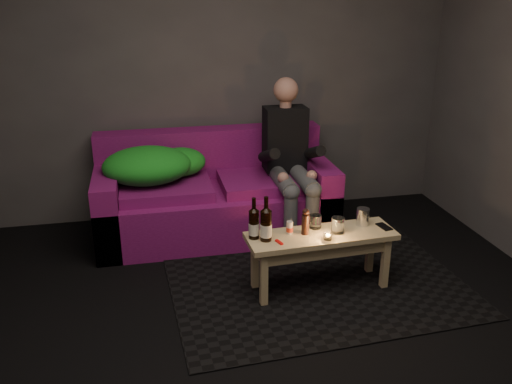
# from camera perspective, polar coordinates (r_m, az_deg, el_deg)

# --- Properties ---
(floor) EXTENTS (4.50, 4.50, 0.00)m
(floor) POSITION_cam_1_polar(r_m,az_deg,el_deg) (3.09, 3.23, -17.75)
(floor) COLOR black
(floor) RESTS_ON ground
(room) EXTENTS (4.50, 4.50, 4.50)m
(room) POSITION_cam_1_polar(r_m,az_deg,el_deg) (2.89, 1.41, 15.15)
(room) COLOR silver
(room) RESTS_ON ground
(rug) EXTENTS (2.06, 1.54, 0.01)m
(rug) POSITION_cam_1_polar(r_m,az_deg,el_deg) (3.83, 6.40, -9.50)
(rug) COLOR black
(rug) RESTS_ON floor
(sofa) EXTENTS (1.89, 0.85, 0.81)m
(sofa) POSITION_cam_1_polar(r_m,az_deg,el_deg) (4.49, -4.36, -0.61)
(sofa) COLOR #700F5A
(sofa) RESTS_ON floor
(green_blanket) EXTENTS (0.83, 0.57, 0.28)m
(green_blanket) POSITION_cam_1_polar(r_m,az_deg,el_deg) (4.34, -10.85, 2.78)
(green_blanket) COLOR green
(green_blanket) RESTS_ON sofa
(person) EXTENTS (0.34, 0.79, 1.26)m
(person) POSITION_cam_1_polar(r_m,az_deg,el_deg) (4.34, 3.56, 3.68)
(person) COLOR black
(person) RESTS_ON sofa
(coffee_table) EXTENTS (1.01, 0.37, 0.41)m
(coffee_table) POSITION_cam_1_polar(r_m,az_deg,el_deg) (3.63, 6.85, -5.39)
(coffee_table) COLOR tan
(coffee_table) RESTS_ON rug
(beer_bottle_a) EXTENTS (0.07, 0.07, 0.28)m
(beer_bottle_a) POSITION_cam_1_polar(r_m,az_deg,el_deg) (3.47, -0.22, -3.33)
(beer_bottle_a) COLOR black
(beer_bottle_a) RESTS_ON coffee_table
(beer_bottle_b) EXTENTS (0.08, 0.08, 0.30)m
(beer_bottle_b) POSITION_cam_1_polar(r_m,az_deg,el_deg) (3.44, 1.06, -3.44)
(beer_bottle_b) COLOR black
(beer_bottle_b) RESTS_ON coffee_table
(salt_shaker) EXTENTS (0.05, 0.05, 0.09)m
(salt_shaker) POSITION_cam_1_polar(r_m,az_deg,el_deg) (3.56, 3.56, -3.76)
(salt_shaker) COLOR silver
(salt_shaker) RESTS_ON coffee_table
(pepper_mill) EXTENTS (0.06, 0.06, 0.13)m
(pepper_mill) POSITION_cam_1_polar(r_m,az_deg,el_deg) (3.55, 5.21, -3.43)
(pepper_mill) COLOR black
(pepper_mill) RESTS_ON coffee_table
(tumbler_back) EXTENTS (0.10, 0.10, 0.09)m
(tumbler_back) POSITION_cam_1_polar(r_m,az_deg,el_deg) (3.66, 6.29, -3.10)
(tumbler_back) COLOR white
(tumbler_back) RESTS_ON coffee_table
(tealight) EXTENTS (0.05, 0.05, 0.04)m
(tealight) POSITION_cam_1_polar(r_m,az_deg,el_deg) (3.51, 7.56, -4.67)
(tealight) COLOR white
(tealight) RESTS_ON coffee_table
(tumbler_front) EXTENTS (0.09, 0.09, 0.11)m
(tumbler_front) POSITION_cam_1_polar(r_m,az_deg,el_deg) (3.61, 8.61, -3.47)
(tumbler_front) COLOR white
(tumbler_front) RESTS_ON coffee_table
(steel_cup) EXTENTS (0.11, 0.11, 0.12)m
(steel_cup) POSITION_cam_1_polar(r_m,az_deg,el_deg) (3.75, 11.17, -2.56)
(steel_cup) COLOR silver
(steel_cup) RESTS_ON coffee_table
(smartphone) EXTENTS (0.08, 0.13, 0.01)m
(smartphone) POSITION_cam_1_polar(r_m,az_deg,el_deg) (3.77, 13.33, -3.57)
(smartphone) COLOR black
(smartphone) RESTS_ON coffee_table
(red_lighter) EXTENTS (0.04, 0.07, 0.01)m
(red_lighter) POSITION_cam_1_polar(r_m,az_deg,el_deg) (3.45, 2.45, -5.30)
(red_lighter) COLOR red
(red_lighter) RESTS_ON coffee_table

